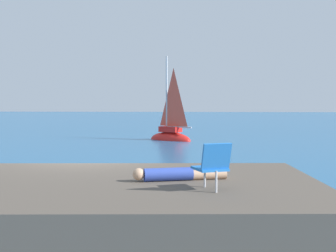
{
  "coord_description": "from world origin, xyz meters",
  "views": [
    {
      "loc": [
        2.68,
        -11.26,
        2.45
      ],
      "look_at": [
        1.2,
        12.34,
        1.06
      ],
      "focal_mm": 47.6,
      "sensor_mm": 36.0,
      "label": 1
    }
  ],
  "objects": [
    {
      "name": "sailboat_near",
      "position": [
        1.15,
        15.66,
        0.3
      ],
      "size": [
        3.01,
        2.49,
        5.62
      ],
      "rotation": [
        0.0,
        0.0,
        2.55
      ],
      "color": "red",
      "rests_on": "ground"
    },
    {
      "name": "shore_ledge",
      "position": [
        1.3,
        -3.31,
        0.49
      ],
      "size": [
        7.61,
        5.17,
        0.97
      ],
      "primitive_type": "cube",
      "rotation": [
        0.0,
        0.0,
        0.07
      ],
      "color": "brown",
      "rests_on": "ground"
    },
    {
      "name": "boulder_inland",
      "position": [
        -1.27,
        -0.59,
        0.0
      ],
      "size": [
        1.67,
        1.52,
        0.79
      ],
      "primitive_type": "cube",
      "rotation": [
        -0.02,
        -0.01,
        2.78
      ],
      "color": "#4D4D38",
      "rests_on": "ground"
    },
    {
      "name": "person_sunbather",
      "position": [
        2.31,
        -3.16,
        1.09
      ],
      "size": [
        1.73,
        0.62,
        0.25
      ],
      "rotation": [
        0.0,
        0.0,
        0.26
      ],
      "color": "#334CB2",
      "rests_on": "shore_ledge"
    },
    {
      "name": "boulder_seaward",
      "position": [
        -1.68,
        -0.89,
        0.0
      ],
      "size": [
        1.39,
        1.54,
        0.96
      ],
      "primitive_type": "cube",
      "rotation": [
        0.12,
        0.13,
        1.29
      ],
      "color": "#504746",
      "rests_on": "ground"
    },
    {
      "name": "ground_plane",
      "position": [
        0.0,
        0.0,
        0.0
      ],
      "size": [
        160.0,
        160.0,
        0.0
      ],
      "primitive_type": "plane",
      "color": "#236093"
    },
    {
      "name": "beach_chair",
      "position": [
        2.96,
        -4.05,
        1.41
      ],
      "size": [
        0.67,
        0.73,
        0.8
      ],
      "rotation": [
        0.0,
        0.0,
        1.95
      ],
      "color": "blue",
      "rests_on": "shore_ledge"
    }
  ]
}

